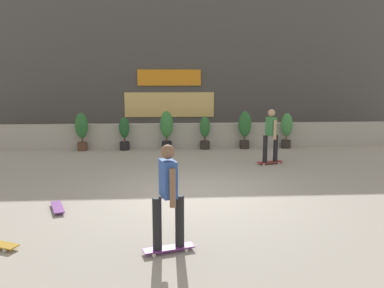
{
  "coord_description": "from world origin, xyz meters",
  "views": [
    {
      "loc": [
        -0.67,
        -8.87,
        2.71
      ],
      "look_at": [
        0.0,
        1.5,
        0.9
      ],
      "focal_mm": 37.09,
      "sensor_mm": 36.0,
      "label": 1
    }
  ],
  "objects_px": {
    "skater_by_wall_left": "(271,134)",
    "skater_by_wall_right": "(168,194)",
    "potted_plant_2": "(167,128)",
    "skateboard_near_camera": "(57,207)",
    "potted_plant_3": "(205,132)",
    "potted_plant_0": "(82,129)",
    "potted_plant_1": "(124,133)",
    "potted_plant_5": "(287,129)",
    "potted_plant_4": "(245,127)"
  },
  "relations": [
    {
      "from": "skater_by_wall_left",
      "to": "skater_by_wall_right",
      "type": "relative_size",
      "value": 1.0
    },
    {
      "from": "potted_plant_2",
      "to": "skateboard_near_camera",
      "type": "distance_m",
      "value": 6.95
    },
    {
      "from": "potted_plant_3",
      "to": "skater_by_wall_left",
      "type": "height_order",
      "value": "skater_by_wall_left"
    },
    {
      "from": "potted_plant_0",
      "to": "skateboard_near_camera",
      "type": "height_order",
      "value": "potted_plant_0"
    },
    {
      "from": "potted_plant_1",
      "to": "potted_plant_0",
      "type": "bearing_deg",
      "value": -180.0
    },
    {
      "from": "potted_plant_1",
      "to": "potted_plant_5",
      "type": "height_order",
      "value": "potted_plant_5"
    },
    {
      "from": "potted_plant_4",
      "to": "skater_by_wall_left",
      "type": "distance_m",
      "value": 2.68
    },
    {
      "from": "skater_by_wall_left",
      "to": "potted_plant_5",
      "type": "bearing_deg",
      "value": 63.86
    },
    {
      "from": "potted_plant_1",
      "to": "potted_plant_4",
      "type": "distance_m",
      "value": 4.44
    },
    {
      "from": "potted_plant_3",
      "to": "skateboard_near_camera",
      "type": "bearing_deg",
      "value": -119.13
    },
    {
      "from": "potted_plant_2",
      "to": "potted_plant_4",
      "type": "distance_m",
      "value": 2.9
    },
    {
      "from": "skater_by_wall_left",
      "to": "potted_plant_0",
      "type": "bearing_deg",
      "value": 156.91
    },
    {
      "from": "potted_plant_2",
      "to": "skater_by_wall_right",
      "type": "bearing_deg",
      "value": -89.91
    },
    {
      "from": "potted_plant_1",
      "to": "potted_plant_2",
      "type": "xyz_separation_m",
      "value": [
        1.54,
        0.0,
        0.17
      ]
    },
    {
      "from": "potted_plant_3",
      "to": "skater_by_wall_right",
      "type": "relative_size",
      "value": 0.72
    },
    {
      "from": "potted_plant_2",
      "to": "potted_plant_5",
      "type": "relative_size",
      "value": 1.07
    },
    {
      "from": "skater_by_wall_left",
      "to": "skateboard_near_camera",
      "type": "bearing_deg",
      "value": -144.34
    },
    {
      "from": "potted_plant_2",
      "to": "skater_by_wall_left",
      "type": "xyz_separation_m",
      "value": [
        3.17,
        -2.66,
        0.13
      ]
    },
    {
      "from": "potted_plant_4",
      "to": "skateboard_near_camera",
      "type": "xyz_separation_m",
      "value": [
        -5.13,
        -6.54,
        -0.73
      ]
    },
    {
      "from": "potted_plant_1",
      "to": "potted_plant_3",
      "type": "distance_m",
      "value": 2.95
    },
    {
      "from": "potted_plant_5",
      "to": "potted_plant_2",
      "type": "bearing_deg",
      "value": 180.0
    },
    {
      "from": "potted_plant_4",
      "to": "potted_plant_1",
      "type": "bearing_deg",
      "value": 180.0
    },
    {
      "from": "potted_plant_0",
      "to": "potted_plant_2",
      "type": "xyz_separation_m",
      "value": [
        3.07,
        0.0,
        0.03
      ]
    },
    {
      "from": "potted_plant_3",
      "to": "potted_plant_5",
      "type": "height_order",
      "value": "potted_plant_5"
    },
    {
      "from": "skater_by_wall_right",
      "to": "potted_plant_1",
      "type": "bearing_deg",
      "value": 100.21
    },
    {
      "from": "potted_plant_4",
      "to": "skateboard_near_camera",
      "type": "relative_size",
      "value": 1.7
    },
    {
      "from": "potted_plant_5",
      "to": "potted_plant_3",
      "type": "bearing_deg",
      "value": 180.0
    },
    {
      "from": "potted_plant_2",
      "to": "potted_plant_3",
      "type": "distance_m",
      "value": 1.42
    },
    {
      "from": "potted_plant_2",
      "to": "potted_plant_0",
      "type": "bearing_deg",
      "value": -180.0
    },
    {
      "from": "skater_by_wall_left",
      "to": "skateboard_near_camera",
      "type": "distance_m",
      "value": 6.71
    },
    {
      "from": "potted_plant_0",
      "to": "skateboard_near_camera",
      "type": "bearing_deg",
      "value": -82.76
    },
    {
      "from": "potted_plant_3",
      "to": "skater_by_wall_left",
      "type": "xyz_separation_m",
      "value": [
        1.76,
        -2.66,
        0.29
      ]
    },
    {
      "from": "potted_plant_1",
      "to": "skater_by_wall_left",
      "type": "xyz_separation_m",
      "value": [
        4.71,
        -2.66,
        0.3
      ]
    },
    {
      "from": "potted_plant_1",
      "to": "skater_by_wall_right",
      "type": "bearing_deg",
      "value": -79.79
    },
    {
      "from": "potted_plant_2",
      "to": "potted_plant_4",
      "type": "height_order",
      "value": "potted_plant_2"
    },
    {
      "from": "potted_plant_0",
      "to": "skater_by_wall_right",
      "type": "bearing_deg",
      "value": -70.37
    },
    {
      "from": "potted_plant_1",
      "to": "potted_plant_5",
      "type": "bearing_deg",
      "value": 0.0
    },
    {
      "from": "potted_plant_1",
      "to": "potted_plant_4",
      "type": "bearing_deg",
      "value": 0.0
    },
    {
      "from": "potted_plant_1",
      "to": "potted_plant_5",
      "type": "xyz_separation_m",
      "value": [
        6.02,
        0.0,
        0.1
      ]
    },
    {
      "from": "potted_plant_4",
      "to": "skateboard_near_camera",
      "type": "height_order",
      "value": "potted_plant_4"
    },
    {
      "from": "potted_plant_3",
      "to": "potted_plant_2",
      "type": "bearing_deg",
      "value": 180.0
    },
    {
      "from": "potted_plant_3",
      "to": "potted_plant_5",
      "type": "xyz_separation_m",
      "value": [
        3.07,
        0.0,
        0.09
      ]
    },
    {
      "from": "skateboard_near_camera",
      "to": "potted_plant_0",
      "type": "bearing_deg",
      "value": 97.24
    },
    {
      "from": "potted_plant_2",
      "to": "skater_by_wall_right",
      "type": "distance_m",
      "value": 8.63
    },
    {
      "from": "potted_plant_3",
      "to": "skater_by_wall_left",
      "type": "relative_size",
      "value": 0.72
    },
    {
      "from": "potted_plant_4",
      "to": "skater_by_wall_left",
      "type": "height_order",
      "value": "skater_by_wall_left"
    },
    {
      "from": "skater_by_wall_left",
      "to": "skater_by_wall_right",
      "type": "bearing_deg",
      "value": -117.86
    },
    {
      "from": "potted_plant_1",
      "to": "potted_plant_3",
      "type": "relative_size",
      "value": 0.99
    },
    {
      "from": "skater_by_wall_left",
      "to": "skater_by_wall_right",
      "type": "xyz_separation_m",
      "value": [
        -3.16,
        -5.97,
        0.0
      ]
    },
    {
      "from": "potted_plant_5",
      "to": "skater_by_wall_right",
      "type": "distance_m",
      "value": 9.72
    }
  ]
}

